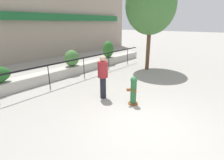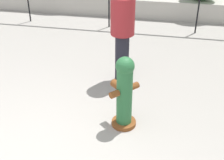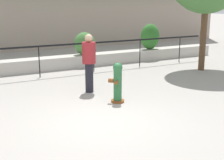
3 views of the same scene
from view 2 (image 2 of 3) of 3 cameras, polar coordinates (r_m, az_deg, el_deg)
The scene contains 3 objects.
planter_wall_low at distance 9.03m, azimuth 0.92°, elevation 13.61°, with size 18.00×0.70×0.50m, color #B7B2A8.
fire_hydrant at distance 4.26m, azimuth 2.25°, elevation -2.22°, with size 0.50×0.50×1.08m.
pedestrian at distance 5.23m, azimuth 1.94°, elevation 9.49°, with size 0.47×0.47×1.73m.
Camera 2 is at (1.56, -2.50, 2.84)m, focal length 50.00 mm.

